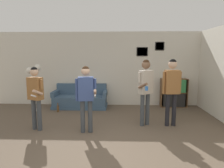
{
  "coord_description": "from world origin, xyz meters",
  "views": [
    {
      "loc": [
        0.29,
        -3.48,
        1.88
      ],
      "look_at": [
        0.08,
        1.93,
        1.08
      ],
      "focal_mm": 32.0,
      "sensor_mm": 36.0,
      "label": 1
    }
  ],
  "objects": [
    {
      "name": "person_player_foreground_left",
      "position": [
        -1.78,
        1.26,
        0.96
      ],
      "size": [
        0.46,
        0.56,
        1.59
      ],
      "color": "#3D4247",
      "rests_on": "ground_plane"
    },
    {
      "name": "person_spectator_near_bookshelf",
      "position": [
        1.64,
        1.68,
        1.1
      ],
      "size": [
        0.5,
        0.24,
        1.77
      ],
      "color": "black",
      "rests_on": "ground_plane"
    },
    {
      "name": "couch",
      "position": [
        -1.12,
        3.47,
        0.28
      ],
      "size": [
        1.9,
        0.8,
        0.82
      ],
      "color": "#3D5670",
      "rests_on": "ground_plane"
    },
    {
      "name": "wall_back",
      "position": [
        0.01,
        3.89,
        1.35
      ],
      "size": [
        8.74,
        0.08,
        2.7
      ],
      "color": "silver",
      "rests_on": "ground_plane"
    },
    {
      "name": "person_player_foreground_center",
      "position": [
        -0.51,
        1.14,
        0.99
      ],
      "size": [
        0.53,
        0.43,
        1.62
      ],
      "color": "#3D4247",
      "rests_on": "ground_plane"
    },
    {
      "name": "bottle_on_floor",
      "position": [
        -1.75,
        2.85,
        0.12
      ],
      "size": [
        0.07,
        0.07,
        0.3
      ],
      "color": "brown",
      "rests_on": "ground_plane"
    },
    {
      "name": "ground_plane",
      "position": [
        0.0,
        0.0,
        0.0
      ],
      "size": [
        20.0,
        20.0,
        0.0
      ],
      "primitive_type": "plane",
      "color": "brown"
    },
    {
      "name": "floor_lamp",
      "position": [
        -2.56,
        2.99,
        1.24
      ],
      "size": [
        0.5,
        0.28,
        1.57
      ],
      "color": "#ADA89E",
      "rests_on": "ground_plane"
    },
    {
      "name": "person_watcher_holding_cup",
      "position": [
        0.97,
        1.7,
        1.09
      ],
      "size": [
        0.43,
        0.58,
        1.75
      ],
      "color": "#3D4247",
      "rests_on": "ground_plane"
    },
    {
      "name": "bookshelf",
      "position": [
        2.24,
        3.67,
        0.51
      ],
      "size": [
        0.94,
        0.3,
        1.03
      ],
      "color": "brown",
      "rests_on": "ground_plane"
    }
  ]
}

